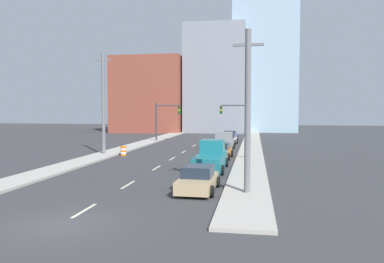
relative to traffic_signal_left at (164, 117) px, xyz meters
name	(u,v)px	position (x,y,z in m)	size (l,w,h in m)	color
ground_plane	(62,224)	(5.23, -38.08, -3.56)	(200.00, 200.00, 0.00)	#38383A
sidewalk_left	(164,137)	(-1.90, 7.64, -3.48)	(2.51, 91.46, 0.16)	#ADA89E
sidewalk_right	(252,138)	(12.36, 7.64, -3.48)	(2.51, 91.46, 0.16)	#ADA89E
lane_stripe_at_2m	(84,210)	(5.23, -36.08, -3.56)	(0.16, 2.40, 0.01)	beige
lane_stripe_at_8m	(128,185)	(5.23, -30.20, -3.56)	(0.16, 2.40, 0.01)	beige
lane_stripe_at_15m	(156,168)	(5.23, -23.55, -3.56)	(0.16, 2.40, 0.01)	beige
lane_stripe_at_20m	(172,159)	(5.23, -17.86, -3.56)	(0.16, 2.40, 0.01)	beige
lane_stripe_at_26m	(184,152)	(5.23, -12.11, -3.56)	(0.16, 2.40, 0.01)	beige
lane_stripe_at_33m	(194,146)	(5.23, -5.05, -3.56)	(0.16, 2.40, 0.01)	beige
building_brick_left	(153,96)	(-8.44, 25.37, 3.98)	(14.00, 16.00, 15.09)	brown
building_office_center	(218,81)	(4.91, 29.37, 7.09)	(12.00, 20.00, 21.31)	gray
building_glass_right	(264,55)	(14.67, 33.37, 13.05)	(13.00, 20.00, 33.22)	#99B7CC
traffic_signal_left	(164,117)	(0.00, 0.00, 0.00)	(3.65, 0.35, 5.54)	#38383D
traffic_signal_right	(238,117)	(10.45, 0.00, 0.00)	(3.65, 0.35, 5.54)	#38383D
utility_pole_right_near	(248,111)	(12.38, -31.80, 0.91)	(1.60, 0.32, 8.70)	slate
utility_pole_left_mid	(103,103)	(-2.06, -16.49, 1.67)	(1.60, 0.32, 10.22)	slate
traffic_barrel	(123,151)	(0.00, -16.56, -3.09)	(0.56, 0.56, 0.95)	orange
street_lamp	(247,102)	(12.07, -17.25, 1.65)	(0.44, 0.44, 9.08)	#4C4C51
sedan_tan	(198,180)	(9.67, -31.30, -2.91)	(2.19, 4.25, 1.43)	tan
pickup_truck_teal	(211,158)	(9.55, -23.79, -2.66)	(2.29, 6.33, 2.23)	#196B75
sedan_orange	(220,151)	(9.60, -16.89, -2.90)	(2.25, 4.42, 1.46)	orange
pickup_truck_gray	(223,143)	(9.30, -9.63, -2.76)	(2.43, 6.10, 1.97)	slate
sedan_white	(228,139)	(9.38, -2.72, -2.87)	(2.37, 4.59, 1.51)	silver
sedan_blue	(230,136)	(9.21, 3.46, -2.91)	(2.25, 4.77, 1.43)	navy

